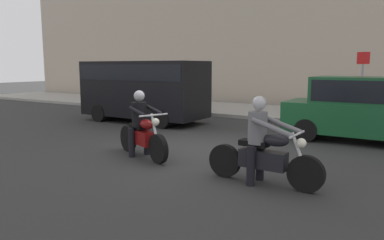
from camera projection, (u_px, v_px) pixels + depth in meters
The scene contains 7 objects.
ground_plane at pixel (191, 151), 9.15m from camera, with size 80.00×80.00×0.00m, color #2D2D2D.
sidewalk_slab at pixel (288, 113), 15.88m from camera, with size 40.00×4.40×0.14m, color #99968E.
motorcycle_with_rider_gray at pixel (263, 149), 6.48m from camera, with size 2.17×0.70×1.58m.
motorcycle_with_rider_black_leather at pixel (142, 130), 8.45m from camera, with size 1.97×0.98×1.54m.
parked_van_black at pixel (144, 87), 13.70m from camera, with size 4.75×1.96×2.27m.
parked_hatchback_forest_green at pixel (357, 108), 10.16m from camera, with size 3.82×1.76×1.80m.
street_sign_post at pixel (362, 78), 13.63m from camera, with size 0.44×0.08×2.50m.
Camera 1 is at (4.72, -7.60, 2.10)m, focal length 34.27 mm.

